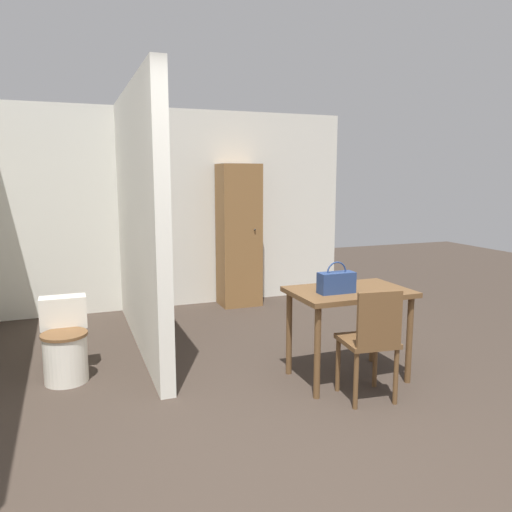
{
  "coord_description": "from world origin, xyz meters",
  "views": [
    {
      "loc": [
        -1.15,
        -2.21,
        1.67
      ],
      "look_at": [
        0.35,
        1.75,
        0.99
      ],
      "focal_mm": 35.0,
      "sensor_mm": 36.0,
      "label": 1
    }
  ],
  "objects_px": {
    "handbag": "(336,282)",
    "dining_table": "(349,302)",
    "wooden_cabinet": "(239,236)",
    "toilet": "(65,345)",
    "wooden_chair": "(371,339)"
  },
  "relations": [
    {
      "from": "handbag",
      "to": "wooden_cabinet",
      "type": "relative_size",
      "value": 0.16
    },
    {
      "from": "handbag",
      "to": "dining_table",
      "type": "bearing_deg",
      "value": 22.73
    },
    {
      "from": "dining_table",
      "to": "wooden_cabinet",
      "type": "bearing_deg",
      "value": 91.26
    },
    {
      "from": "dining_table",
      "to": "wooden_chair",
      "type": "xyz_separation_m",
      "value": [
        -0.07,
        -0.43,
        -0.17
      ]
    },
    {
      "from": "wooden_chair",
      "to": "toilet",
      "type": "relative_size",
      "value": 1.31
    },
    {
      "from": "dining_table",
      "to": "wooden_cabinet",
      "type": "xyz_separation_m",
      "value": [
        -0.06,
        2.62,
        0.26
      ]
    },
    {
      "from": "handbag",
      "to": "wooden_cabinet",
      "type": "height_order",
      "value": "wooden_cabinet"
    },
    {
      "from": "dining_table",
      "to": "wooden_cabinet",
      "type": "height_order",
      "value": "wooden_cabinet"
    },
    {
      "from": "dining_table",
      "to": "toilet",
      "type": "bearing_deg",
      "value": 159.59
    },
    {
      "from": "toilet",
      "to": "handbag",
      "type": "bearing_deg",
      "value": -23.5
    },
    {
      "from": "dining_table",
      "to": "handbag",
      "type": "distance_m",
      "value": 0.26
    },
    {
      "from": "toilet",
      "to": "wooden_cabinet",
      "type": "relative_size",
      "value": 0.36
    },
    {
      "from": "wooden_chair",
      "to": "handbag",
      "type": "height_order",
      "value": "handbag"
    },
    {
      "from": "toilet",
      "to": "wooden_cabinet",
      "type": "xyz_separation_m",
      "value": [
        2.14,
        1.81,
        0.62
      ]
    },
    {
      "from": "toilet",
      "to": "handbag",
      "type": "distance_m",
      "value": 2.29
    }
  ]
}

